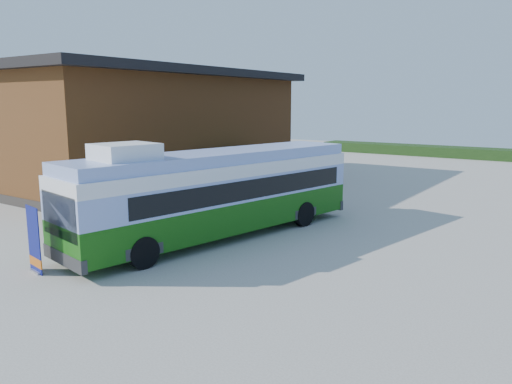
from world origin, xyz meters
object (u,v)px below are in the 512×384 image
Objects in this scene: banner at (34,246)px; person_a at (179,202)px; picnic_table at (206,217)px; person_b at (272,175)px; bus at (218,190)px; slurry_tanker at (231,165)px.

person_a is (-1.24, 7.97, -0.02)m from banner.
person_b is (-2.80, 9.54, 0.43)m from picnic_table.
bus reaches higher than picnic_table.
person_a is at bearing 109.57° from banner.
picnic_table is (-1.25, 0.73, -1.39)m from bus.
person_b reaches higher than picnic_table.
person_a reaches higher than picnic_table.
person_b is (-0.70, 8.98, 0.10)m from person_a.
picnic_table is at bearing -61.00° from slurry_tanker.
bus is at bearing 67.99° from person_b.
slurry_tanker is at bearing 116.92° from banner.
bus is 12.06m from slurry_tanker.
picnic_table is at bearing 62.82° from person_b.
bus is at bearing -57.77° from slurry_tanker.
bus is 6.95× the size of person_b.
person_a is (-3.35, 1.30, -1.06)m from bus.
banner is (-2.11, -6.68, -1.04)m from bus.
bus is 3.75m from person_a.
banner is 1.44× the size of picnic_table.
banner is at bearing -96.83° from bus.
banner is 1.25× the size of person_a.
bus is 7.08m from banner.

